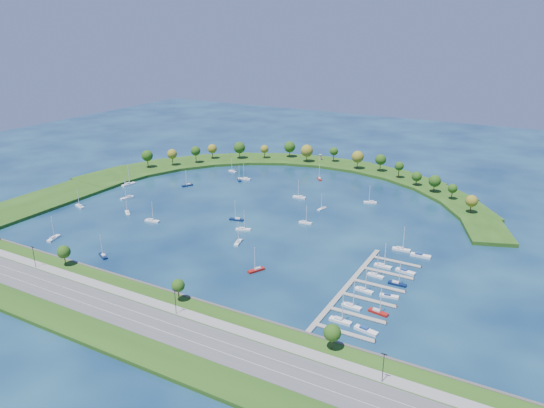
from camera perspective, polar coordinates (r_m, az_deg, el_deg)
The scene contains 38 objects.
ground at distance 302.52m, azimuth -1.29°, elevation -0.84°, with size 700.00×700.00×0.00m, color #07183D.
south_shoreline at distance 215.13m, azimuth -18.27°, elevation -10.60°, with size 420.00×43.10×11.60m.
breakwater at distance 364.60m, azimuth -3.74°, elevation 2.89°, with size 286.74×247.64×2.00m.
breakwater_trees at distance 383.87m, azimuth 2.83°, elevation 5.24°, with size 236.45×90.80×13.77m.
harbor_tower at distance 410.20m, azimuth 5.38°, elevation 5.22°, with size 2.60×2.60×4.51m.
dock_system at distance 219.48m, azimuth 10.19°, elevation -9.41°, with size 24.28×82.00×1.60m.
moored_boat_0 at distance 231.72m, azimuth -1.76°, elevation -7.28°, with size 5.71×8.19×11.84m.
moored_boat_1 at distance 286.90m, azimuth -23.15°, elevation -3.47°, with size 4.56×8.78×12.43m.
moored_boat_2 at distance 275.56m, azimuth -3.24°, elevation -2.77°, with size 8.16×5.27×11.67m.
moored_boat_3 at distance 364.26m, azimuth -15.69°, elevation 2.16°, with size 4.50×10.24×14.55m.
moored_boat_4 at distance 365.64m, azimuth 5.29°, elevation 2.87°, with size 6.04×7.18×10.86m.
moored_boat_5 at distance 259.73m, azimuth -3.80°, elevation -4.23°, with size 4.05×8.00×11.32m.
moored_boat_6 at distance 353.99m, azimuth -9.39°, elevation 2.13°, with size 5.53×7.85×11.37m.
moored_boat_7 at distance 383.92m, azimuth -4.42°, elevation 3.71°, with size 7.22×3.44×10.24m.
moored_boat_8 at distance 336.84m, azimuth -15.83°, elevation 0.73°, with size 4.66×8.98×12.71m.
moored_boat_9 at distance 330.31m, azimuth -20.62°, elevation -0.19°, with size 8.28×4.27×11.72m.
moored_boat_10 at distance 325.49m, azimuth 3.08°, elevation 0.81°, with size 8.57×2.72×12.46m.
moored_boat_11 at distance 363.97m, azimuth -3.03°, elevation 2.86°, with size 8.33×4.17×11.80m.
moored_boat_12 at distance 321.84m, azimuth 10.88°, elevation 0.25°, with size 8.12×4.76×11.53m.
moored_boat_13 at distance 294.40m, azimuth -13.20°, elevation -1.78°, with size 8.72×4.02×12.38m.
moored_boat_14 at distance 306.79m, azimuth 5.59°, elevation -0.46°, with size 3.56×7.08×10.02m.
moored_boat_15 at distance 284.76m, azimuth 3.72°, elevation -2.03°, with size 7.50×3.11×10.69m.
moored_boat_16 at distance 310.42m, azimuth -15.81°, elevation -0.89°, with size 7.11×6.34×10.98m.
moored_boat_17 at distance 257.78m, azimuth -18.29°, elevation -5.44°, with size 7.72×5.31×11.14m.
moored_boat_18 at distance 362.20m, azimuth -3.68°, elevation 2.76°, with size 6.65×7.13×11.22m.
moored_boat_19 at distance 289.38m, azimuth -3.96°, elevation -1.66°, with size 8.37×3.92×11.87m.
docked_boat_0 at distance 197.13m, azimuth 7.60°, elevation -12.69°, with size 8.56×2.59×12.49m.
docked_boat_1 at distance 193.37m, azimuth 10.40°, elevation -13.65°, with size 9.23×3.97×1.82m.
docked_boat_2 at distance 206.64m, azimuth 8.84°, elevation -11.12°, with size 8.08×2.76×11.67m.
docked_boat_3 at distance 204.74m, azimuth 11.74°, elevation -11.63°, with size 8.15×3.39×11.62m.
docked_boat_4 at distance 218.66m, azimuth 10.20°, elevation -9.37°, with size 8.14×3.21×11.65m.
docked_boat_5 at distance 216.75m, azimuth 12.89°, elevation -9.95°, with size 7.81×3.38×1.54m.
docked_boat_6 at distance 231.47m, azimuth 11.45°, elevation -7.74°, with size 7.58×2.81×10.89m.
docked_boat_7 at distance 226.62m, azimuth 13.77°, elevation -8.55°, with size 7.78×2.29×11.39m.
docked_boat_8 at distance 240.53m, azimuth 12.23°, elevation -6.69°, with size 8.13×2.57×11.82m.
docked_boat_9 at distance 237.96m, azimuth 14.61°, elevation -7.26°, with size 9.21×3.96×1.82m.
docked_boat_10 at distance 259.25m, azimuth 14.19°, elevation -4.86°, with size 8.79×3.06×12.69m.
docked_boat_11 at distance 255.21m, azimuth 16.19°, elevation -5.51°, with size 9.57×3.08×1.93m.
Camera 1 is at (143.18, -244.63, 105.70)m, focal length 33.81 mm.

